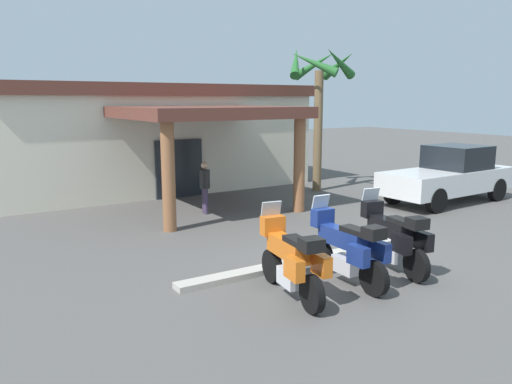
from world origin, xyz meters
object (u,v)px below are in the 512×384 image
motel_building (150,135)px  pedestrian (205,184)px  motorcycle_black (393,238)px  palm_tree_near_portico (320,85)px  pickup_truck_white (449,175)px  motorcycle_orange (291,260)px  motorcycle_blue (347,248)px

motel_building → pedestrian: motel_building is taller
motorcycle_black → pedestrian: (-0.99, 6.80, 0.24)m
motorcycle_black → palm_tree_near_portico: (4.52, 8.08, 3.36)m
motel_building → palm_tree_near_portico: (5.16, -4.39, 1.97)m
pickup_truck_white → palm_tree_near_portico: 5.74m
pickup_truck_white → palm_tree_near_portico: bearing=118.6°
motorcycle_orange → palm_tree_near_portico: 11.35m
motel_building → pickup_truck_white: (7.62, -8.52, -1.15)m
motorcycle_blue → palm_tree_near_portico: size_ratio=0.40×
motorcycle_orange → palm_tree_near_portico: (7.17, 8.14, 3.36)m
motorcycle_black → palm_tree_near_portico: palm_tree_near_portico is taller
motorcycle_blue → motorcycle_orange: bearing=91.2°
motel_building → motorcycle_blue: motel_building is taller
motorcycle_blue → pickup_truck_white: pickup_truck_white is taller
pickup_truck_white → motel_building: bearing=129.6°
pickup_truck_white → pedestrian: bearing=158.0°
motorcycle_orange → motorcycle_blue: bearing=-81.7°
motel_building → pedestrian: (-0.35, -5.66, -1.15)m
pickup_truck_white → palm_tree_near_portico: (-2.47, 4.13, 3.13)m
motorcycle_blue → pickup_truck_white: 9.23m
motel_building → motorcycle_black: motel_building is taller
motel_building → motorcycle_orange: 12.76m
pedestrian → palm_tree_near_portico: bearing=-156.6°
motorcycle_orange → pedestrian: 7.06m
pickup_truck_white → palm_tree_near_portico: palm_tree_near_portico is taller
motel_building → motorcycle_blue: (-0.69, -12.53, -1.39)m
pedestrian → palm_tree_near_portico: 6.46m
motorcycle_blue → pickup_truck_white: size_ratio=0.42×
palm_tree_near_portico → pickup_truck_white: bearing=-59.2°
motorcycle_blue → motorcycle_black: size_ratio=1.01×
motel_building → motorcycle_blue: 12.62m
pickup_truck_white → palm_tree_near_portico: size_ratio=0.94×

